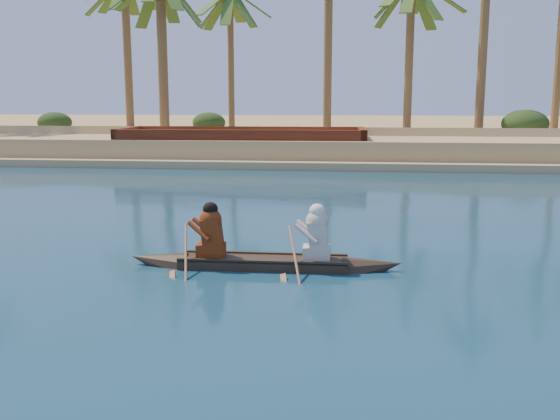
# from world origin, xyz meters

# --- Properties ---
(sandy_embankment) EXTENTS (150.00, 51.00, 1.50)m
(sandy_embankment) POSITION_xyz_m (0.00, 46.89, 0.53)
(sandy_embankment) COLOR tan
(sandy_embankment) RESTS_ON ground
(palm_grove) EXTENTS (110.00, 14.00, 16.00)m
(palm_grove) POSITION_xyz_m (0.00, 35.00, 8.00)
(palm_grove) COLOR #345B20
(palm_grove) RESTS_ON ground
(shrub_cluster) EXTENTS (100.00, 6.00, 2.40)m
(shrub_cluster) POSITION_xyz_m (0.00, 31.50, 1.20)
(shrub_cluster) COLOR #1E3613
(shrub_cluster) RESTS_ON ground
(canoe) EXTENTS (5.47, 0.77, 1.50)m
(canoe) POSITION_xyz_m (-8.00, 4.81, 0.29)
(canoe) COLOR #2F261A
(canoe) RESTS_ON ground
(barge_mid) EXTENTS (12.96, 4.66, 2.14)m
(barge_mid) POSITION_xyz_m (-12.00, 25.56, 0.75)
(barge_mid) COLOR maroon
(barge_mid) RESTS_ON ground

